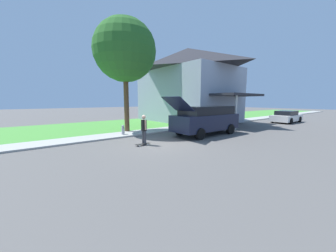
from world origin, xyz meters
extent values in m
plane|color=#54514F|center=(0.00, 0.00, 0.00)|extent=(120.00, 120.00, 0.00)
cube|color=#478E38|center=(-8.00, 6.00, 0.04)|extent=(10.00, 80.00, 0.08)
cube|color=#9E9E99|center=(-3.60, 6.00, 0.05)|extent=(1.80, 80.00, 0.10)
cube|color=#99A3B2|center=(-7.40, 9.20, 2.90)|extent=(10.39, 7.04, 5.65)
pyramid|color=#28282D|center=(-7.40, 9.20, 6.96)|extent=(11.19, 7.84, 2.46)
cube|color=#28282D|center=(-1.11, 9.20, 2.88)|extent=(2.60, 4.93, 0.20)
cylinder|color=silver|center=(-0.01, 7.44, 1.43)|extent=(0.16, 0.16, 2.70)
cylinder|color=brown|center=(-4.53, 0.18, 2.39)|extent=(0.36, 0.36, 4.63)
sphere|color=#286023|center=(-4.53, 0.18, 5.93)|extent=(4.46, 4.46, 4.46)
cube|color=black|center=(-0.18, 4.02, 0.90)|extent=(1.94, 5.10, 1.05)
cube|color=black|center=(-0.18, 4.15, 1.71)|extent=(1.78, 3.98, 0.57)
cylinder|color=black|center=(-1.11, 5.60, 0.36)|extent=(0.24, 0.71, 0.71)
cylinder|color=black|center=(0.75, 5.60, 0.36)|extent=(0.24, 0.71, 0.71)
cylinder|color=black|center=(-1.11, 2.44, 0.36)|extent=(0.24, 0.71, 0.71)
cylinder|color=black|center=(0.75, 2.44, 0.36)|extent=(0.24, 0.71, 0.71)
cube|color=black|center=(-0.18, 1.42, 2.17)|extent=(1.70, 1.22, 0.87)
cube|color=silver|center=(0.35, 16.84, 0.50)|extent=(1.83, 4.32, 0.65)
cube|color=black|center=(0.35, 16.73, 1.05)|extent=(1.61, 2.25, 0.46)
cylinder|color=black|center=(-0.53, 18.13, 0.32)|extent=(0.20, 0.63, 0.63)
cylinder|color=black|center=(1.24, 18.13, 0.32)|extent=(0.20, 0.63, 0.63)
cylinder|color=black|center=(-0.53, 15.54, 0.32)|extent=(0.20, 0.63, 0.63)
cylinder|color=black|center=(1.24, 15.54, 0.32)|extent=(0.20, 0.63, 0.63)
cylinder|color=#38383D|center=(-0.28, -0.95, 0.39)|extent=(0.13, 0.13, 0.77)
cylinder|color=#38383D|center=(-0.11, -0.95, 0.39)|extent=(0.13, 0.13, 0.77)
cube|color=black|center=(-0.19, -0.95, 1.07)|extent=(0.25, 0.20, 0.59)
sphere|color=tan|center=(-0.19, -0.95, 1.51)|extent=(0.21, 0.21, 0.21)
cylinder|color=tan|center=(-0.35, -0.95, 1.10)|extent=(0.09, 0.09, 0.53)
cylinder|color=tan|center=(-0.03, -0.95, 1.10)|extent=(0.09, 0.09, 0.53)
cube|color=black|center=(-0.12, -1.08, 0.09)|extent=(0.20, 0.83, 0.02)
cylinder|color=silver|center=(-0.21, -0.83, 0.03)|extent=(0.03, 0.06, 0.06)
cylinder|color=silver|center=(-0.03, -0.83, 0.03)|extent=(0.03, 0.06, 0.06)
cylinder|color=silver|center=(-0.21, -1.34, 0.03)|extent=(0.03, 0.06, 0.06)
cylinder|color=silver|center=(-0.03, -1.34, 0.03)|extent=(0.03, 0.06, 0.06)
cylinder|color=#99999E|center=(-3.33, -0.71, 0.34)|extent=(0.20, 0.20, 0.48)
sphere|color=#99999E|center=(-3.33, -0.71, 0.66)|extent=(0.18, 0.18, 0.18)
camera|label=1|loc=(8.31, -6.06, 2.36)|focal=20.00mm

